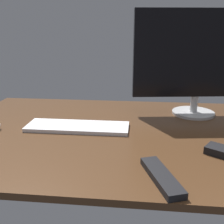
% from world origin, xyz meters
% --- Properties ---
extents(desk, '(1.40, 0.84, 0.02)m').
position_xyz_m(desk, '(0.00, 0.00, 0.01)').
color(desk, '#4C301C').
rests_on(desk, ground).
extents(monitor, '(0.55, 0.18, 0.44)m').
position_xyz_m(monitor, '(0.27, 0.23, 0.27)').
color(monitor, '#BBBBBB').
rests_on(monitor, desk).
extents(keyboard, '(0.39, 0.12, 0.01)m').
position_xyz_m(keyboard, '(-0.20, -0.00, 0.03)').
color(keyboard, white).
rests_on(keyboard, desk).
extents(tv_remote, '(0.10, 0.19, 0.02)m').
position_xyz_m(tv_remote, '(0.09, -0.33, 0.03)').
color(tv_remote, black).
rests_on(tv_remote, desk).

